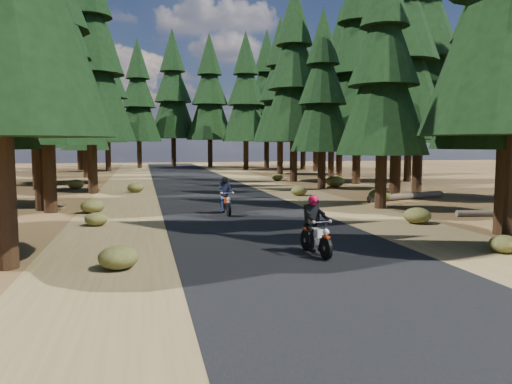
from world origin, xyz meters
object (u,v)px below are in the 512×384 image
log_near (407,196)px  log_far (511,213)px  rider_follow (226,202)px  rider_lead (316,235)px

log_near → log_far: (0.88, -6.05, -0.04)m
log_far → rider_follow: (-10.39, 2.73, 0.37)m
rider_follow → log_near: bearing=-163.1°
log_near → log_far: size_ratio=1.17×
log_far → rider_lead: 10.48m
log_near → rider_follow: (-9.51, -3.32, 0.33)m
log_near → log_far: bearing=-99.6°
log_near → log_far: log_near is taller
rider_lead → rider_follow: (-1.00, 7.38, -0.00)m
log_far → rider_follow: bearing=173.9°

